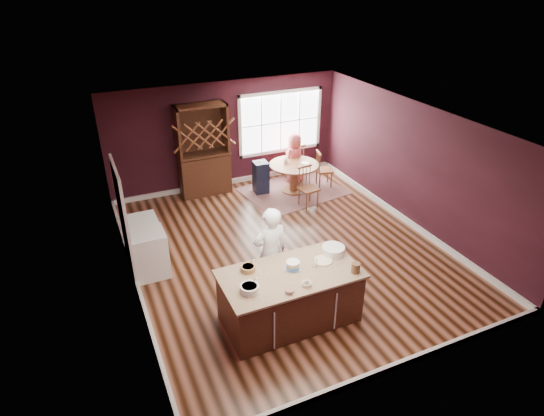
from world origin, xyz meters
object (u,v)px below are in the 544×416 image
(chair_north, at_px, (295,161))
(seated_woman, at_px, (294,158))
(high_chair, at_px, (261,177))
(kitchen_island, at_px, (290,297))
(dining_table, at_px, (294,172))
(hutch, at_px, (203,150))
(baker, at_px, (270,253))
(chair_east, at_px, (324,169))
(toddler, at_px, (261,162))
(layer_cake, at_px, (293,265))
(dryer, at_px, (144,238))
(chair_south, at_px, (309,187))
(washer, at_px, (150,254))

(chair_north, relative_size, seated_woman, 0.74)
(seated_woman, height_order, high_chair, seated_woman)
(kitchen_island, xyz_separation_m, dining_table, (2.20, 4.26, 0.10))
(kitchen_island, xyz_separation_m, chair_north, (2.60, 4.99, 0.06))
(hutch, bearing_deg, dining_table, -22.39)
(baker, xyz_separation_m, chair_north, (2.61, 4.26, -0.35))
(chair_north, relative_size, hutch, 0.44)
(chair_east, xyz_separation_m, toddler, (-1.62, 0.37, 0.32))
(layer_cake, bearing_deg, dryer, 125.02)
(chair_south, xyz_separation_m, washer, (-3.97, -1.21, -0.06))
(baker, relative_size, hutch, 0.75)
(chair_south, xyz_separation_m, chair_north, (0.44, 1.61, -0.00))
(toddler, bearing_deg, hutch, 159.15)
(chair_east, xyz_separation_m, dryer, (-4.88, -1.42, -0.06))
(dining_table, bearing_deg, layer_cake, -116.88)
(dryer, bearing_deg, layer_cake, -54.98)
(dining_table, bearing_deg, kitchen_island, -117.34)
(dining_table, distance_m, hutch, 2.32)
(chair_south, bearing_deg, seated_woman, 70.19)
(chair_east, height_order, toddler, chair_east)
(chair_north, relative_size, washer, 1.12)
(kitchen_island, distance_m, chair_south, 4.02)
(high_chair, height_order, washer, washer)
(layer_cake, relative_size, hutch, 0.13)
(baker, xyz_separation_m, washer, (-1.79, 1.44, -0.40))
(chair_east, relative_size, chair_north, 0.98)
(chair_east, bearing_deg, baker, 151.78)
(high_chair, xyz_separation_m, toddler, (0.03, 0.06, 0.38))
(kitchen_island, relative_size, washer, 2.45)
(dryer, bearing_deg, dining_table, 19.84)
(chair_north, bearing_deg, dining_table, 48.46)
(seated_woman, relative_size, high_chair, 1.55)
(kitchen_island, relative_size, chair_south, 2.18)
(layer_cake, height_order, seated_woman, seated_woman)
(hutch, bearing_deg, seated_woman, -8.30)
(chair_north, distance_m, seated_woman, 0.31)
(hutch, relative_size, dryer, 2.66)
(kitchen_island, bearing_deg, dryer, 122.74)
(chair_south, bearing_deg, washer, -170.13)
(kitchen_island, distance_m, high_chair, 4.76)
(baker, relative_size, chair_east, 1.75)
(seated_woman, distance_m, washer, 5.01)
(dining_table, xyz_separation_m, layer_cake, (-2.11, -4.16, 0.45))
(kitchen_island, distance_m, layer_cake, 0.56)
(high_chair, xyz_separation_m, hutch, (-1.29, 0.56, 0.71))
(chair_east, height_order, washer, chair_east)
(kitchen_island, distance_m, chair_north, 5.63)
(chair_east, bearing_deg, kitchen_island, 157.23)
(baker, distance_m, layer_cake, 0.66)
(layer_cake, xyz_separation_m, hutch, (0.04, 5.01, 0.16))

